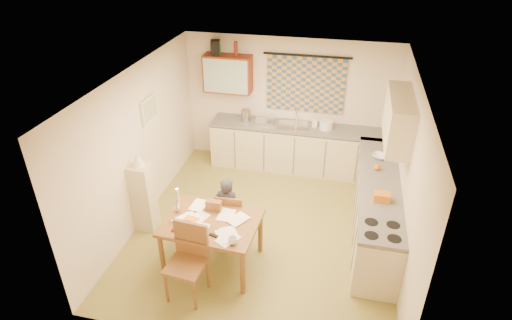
% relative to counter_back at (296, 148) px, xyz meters
% --- Properties ---
extents(floor, '(4.00, 4.50, 0.02)m').
position_rel_counter_back_xyz_m(floor, '(-0.22, -1.95, -0.46)').
color(floor, olive).
rests_on(floor, ground).
extents(ceiling, '(4.00, 4.50, 0.02)m').
position_rel_counter_back_xyz_m(ceiling, '(-0.22, -1.95, 2.06)').
color(ceiling, white).
rests_on(ceiling, floor).
extents(wall_back, '(4.00, 0.02, 2.50)m').
position_rel_counter_back_xyz_m(wall_back, '(-0.22, 0.31, 0.80)').
color(wall_back, beige).
rests_on(wall_back, floor).
extents(wall_front, '(4.00, 0.02, 2.50)m').
position_rel_counter_back_xyz_m(wall_front, '(-0.22, -4.21, 0.80)').
color(wall_front, beige).
rests_on(wall_front, floor).
extents(wall_left, '(0.02, 4.50, 2.50)m').
position_rel_counter_back_xyz_m(wall_left, '(-2.23, -1.95, 0.80)').
color(wall_left, beige).
rests_on(wall_left, floor).
extents(wall_right, '(0.02, 4.50, 2.50)m').
position_rel_counter_back_xyz_m(wall_right, '(1.79, -1.95, 0.80)').
color(wall_right, beige).
rests_on(wall_right, floor).
extents(window_blind, '(1.45, 0.03, 1.05)m').
position_rel_counter_back_xyz_m(window_blind, '(0.08, 0.27, 1.20)').
color(window_blind, '#2D507C').
rests_on(window_blind, wall_back).
extents(curtain_rod, '(1.60, 0.04, 0.04)m').
position_rel_counter_back_xyz_m(curtain_rod, '(0.08, 0.25, 1.75)').
color(curtain_rod, black).
rests_on(curtain_rod, wall_back).
extents(wall_cabinet, '(0.90, 0.34, 0.70)m').
position_rel_counter_back_xyz_m(wall_cabinet, '(-1.37, 0.13, 1.35)').
color(wall_cabinet, '#601E0E').
rests_on(wall_cabinet, wall_back).
extents(wall_cabinet_glass, '(0.84, 0.02, 0.64)m').
position_rel_counter_back_xyz_m(wall_cabinet_glass, '(-1.37, -0.04, 1.35)').
color(wall_cabinet_glass, '#99B2A5').
rests_on(wall_cabinet_glass, wall_back).
extents(upper_cabinet_right, '(0.34, 1.30, 0.70)m').
position_rel_counter_back_xyz_m(upper_cabinet_right, '(1.61, -1.40, 1.40)').
color(upper_cabinet_right, '#C1B186').
rests_on(upper_cabinet_right, wall_right).
extents(framed_print, '(0.04, 0.50, 0.40)m').
position_rel_counter_back_xyz_m(framed_print, '(-2.19, -1.55, 1.25)').
color(framed_print, beige).
rests_on(framed_print, wall_left).
extents(print_canvas, '(0.01, 0.42, 0.32)m').
position_rel_counter_back_xyz_m(print_canvas, '(-2.16, -1.55, 1.25)').
color(print_canvas, beige).
rests_on(print_canvas, wall_left).
extents(counter_back, '(3.30, 0.62, 0.92)m').
position_rel_counter_back_xyz_m(counter_back, '(0.00, 0.00, 0.00)').
color(counter_back, '#C1B186').
rests_on(counter_back, floor).
extents(counter_right, '(0.62, 2.95, 0.92)m').
position_rel_counter_back_xyz_m(counter_right, '(1.48, -1.64, -0.00)').
color(counter_right, '#C1B186').
rests_on(counter_right, floor).
extents(stove, '(0.59, 0.59, 0.91)m').
position_rel_counter_back_xyz_m(stove, '(1.48, -2.80, 0.00)').
color(stove, white).
rests_on(stove, floor).
extents(sink, '(0.62, 0.53, 0.10)m').
position_rel_counter_back_xyz_m(sink, '(-0.08, 0.00, 0.43)').
color(sink, silver).
rests_on(sink, counter_back).
extents(tap, '(0.04, 0.04, 0.28)m').
position_rel_counter_back_xyz_m(tap, '(-0.05, 0.18, 0.61)').
color(tap, silver).
rests_on(tap, counter_back).
extents(dish_rack, '(0.38, 0.34, 0.06)m').
position_rel_counter_back_xyz_m(dish_rack, '(-0.63, 0.00, 0.50)').
color(dish_rack, silver).
rests_on(dish_rack, counter_back).
extents(kettle, '(0.23, 0.23, 0.24)m').
position_rel_counter_back_xyz_m(kettle, '(-1.00, 0.00, 0.59)').
color(kettle, silver).
rests_on(kettle, counter_back).
extents(mixing_bowl, '(0.25, 0.25, 0.16)m').
position_rel_counter_back_xyz_m(mixing_bowl, '(0.53, -0.00, 0.55)').
color(mixing_bowl, white).
rests_on(mixing_bowl, counter_back).
extents(soap_bottle, '(0.12, 0.12, 0.20)m').
position_rel_counter_back_xyz_m(soap_bottle, '(0.31, 0.05, 0.57)').
color(soap_bottle, white).
rests_on(soap_bottle, counter_back).
extents(bowl, '(0.40, 0.40, 0.06)m').
position_rel_counter_back_xyz_m(bowl, '(1.48, -0.90, 0.50)').
color(bowl, white).
rests_on(bowl, counter_right).
extents(orange_bag, '(0.22, 0.16, 0.12)m').
position_rel_counter_back_xyz_m(orange_bag, '(1.48, -2.14, 0.53)').
color(orange_bag, orange).
rests_on(orange_bag, counter_right).
extents(fruit_orange, '(0.10, 0.10, 0.10)m').
position_rel_counter_back_xyz_m(fruit_orange, '(1.43, -1.31, 0.52)').
color(fruit_orange, orange).
rests_on(fruit_orange, counter_right).
extents(speaker, '(0.20, 0.23, 0.26)m').
position_rel_counter_back_xyz_m(speaker, '(-1.59, 0.13, 1.83)').
color(speaker, black).
rests_on(speaker, wall_cabinet).
extents(bottle_green, '(0.08, 0.08, 0.26)m').
position_rel_counter_back_xyz_m(bottle_green, '(-1.53, 0.13, 1.83)').
color(bottle_green, '#195926').
rests_on(bottle_green, wall_cabinet).
extents(bottle_brown, '(0.08, 0.08, 0.26)m').
position_rel_counter_back_xyz_m(bottle_brown, '(-1.21, 0.13, 1.83)').
color(bottle_brown, '#601E0E').
rests_on(bottle_brown, wall_cabinet).
extents(dining_table, '(1.33, 1.05, 0.75)m').
position_rel_counter_back_xyz_m(dining_table, '(-0.77, -2.90, -0.07)').
color(dining_table, brown).
rests_on(dining_table, floor).
extents(chair_far, '(0.42, 0.42, 0.87)m').
position_rel_counter_back_xyz_m(chair_far, '(-0.65, -2.33, -0.18)').
color(chair_far, brown).
rests_on(chair_far, floor).
extents(chair_near, '(0.51, 0.51, 1.03)m').
position_rel_counter_back_xyz_m(chair_near, '(-0.91, -3.53, -0.13)').
color(chair_near, brown).
rests_on(chair_near, floor).
extents(person, '(0.40, 0.27, 1.11)m').
position_rel_counter_back_xyz_m(person, '(-0.71, -2.35, 0.10)').
color(person, black).
rests_on(person, floor).
extents(shelf_stand, '(0.32, 0.30, 1.14)m').
position_rel_counter_back_xyz_m(shelf_stand, '(-2.06, -2.35, 0.12)').
color(shelf_stand, '#C1B186').
rests_on(shelf_stand, floor).
extents(lampshade, '(0.20, 0.20, 0.22)m').
position_rel_counter_back_xyz_m(lampshade, '(-2.06, -2.35, 0.80)').
color(lampshade, beige).
rests_on(lampshade, shelf_stand).
extents(letter_rack, '(0.22, 0.10, 0.16)m').
position_rel_counter_back_xyz_m(letter_rack, '(-0.81, -2.66, 0.38)').
color(letter_rack, brown).
rests_on(letter_rack, dining_table).
extents(mug, '(0.18, 0.18, 0.09)m').
position_rel_counter_back_xyz_m(mug, '(-0.36, -3.28, 0.34)').
color(mug, white).
rests_on(mug, dining_table).
extents(magazine, '(0.19, 0.26, 0.02)m').
position_rel_counter_back_xyz_m(magazine, '(-1.22, -3.11, 0.31)').
color(magazine, maroon).
rests_on(magazine, dining_table).
extents(book, '(0.31, 0.36, 0.02)m').
position_rel_counter_back_xyz_m(book, '(-1.16, -3.00, 0.31)').
color(book, orange).
rests_on(book, dining_table).
extents(orange_box, '(0.14, 0.11, 0.04)m').
position_rel_counter_back_xyz_m(orange_box, '(-1.09, -3.21, 0.32)').
color(orange_box, orange).
rests_on(orange_box, dining_table).
extents(eyeglasses, '(0.14, 0.08, 0.02)m').
position_rel_counter_back_xyz_m(eyeglasses, '(-0.64, -3.19, 0.31)').
color(eyeglasses, black).
rests_on(eyeglasses, dining_table).
extents(candle_holder, '(0.06, 0.06, 0.18)m').
position_rel_counter_back_xyz_m(candle_holder, '(-1.29, -2.80, 0.39)').
color(candle_holder, silver).
rests_on(candle_holder, dining_table).
extents(candle, '(0.03, 0.03, 0.22)m').
position_rel_counter_back_xyz_m(candle, '(-1.26, -2.81, 0.59)').
color(candle, white).
rests_on(candle, dining_table).
extents(candle_flame, '(0.02, 0.02, 0.02)m').
position_rel_counter_back_xyz_m(candle_flame, '(-1.26, -2.85, 0.71)').
color(candle_flame, '#FFCC66').
rests_on(candle_flame, dining_table).
extents(papers, '(1.06, 0.95, 0.02)m').
position_rel_counter_back_xyz_m(papers, '(-0.80, -2.96, 0.31)').
color(papers, white).
rests_on(papers, dining_table).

